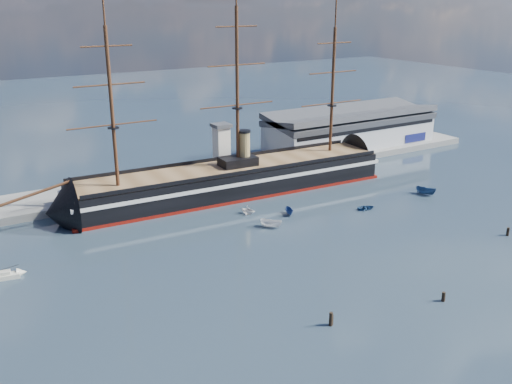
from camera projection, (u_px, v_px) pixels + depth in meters
ground at (273, 215)px, 142.93m from camera, size 600.00×600.00×0.00m
quay at (238, 173)px, 177.00m from camera, size 180.00×18.00×2.00m
warehouse at (350, 128)px, 201.10m from camera, size 63.00×21.00×11.60m
quay_tower at (222, 148)px, 168.00m from camera, size 5.00×5.00×15.00m
warship at (226, 181)px, 156.63m from camera, size 113.21×20.05×53.94m
sailboat at (0, 276)px, 110.08m from camera, size 7.23×3.19×11.18m
motorboat_a at (271, 228)px, 135.20m from camera, size 6.46×5.74×2.55m
motorboat_c at (289, 214)px, 143.36m from camera, size 5.31×3.41×2.00m
motorboat_d at (248, 214)px, 143.73m from camera, size 7.05×5.64×2.38m
motorboat_e at (366, 209)px, 146.87m from camera, size 1.79×3.05×1.33m
motorboat_f at (425, 195)px, 157.85m from camera, size 7.10×4.72×2.67m
piling_near_left at (331, 326)px, 94.73m from camera, size 0.64×0.64×3.15m
piling_near_mid at (443, 301)px, 102.34m from camera, size 0.64×0.64×2.50m
piling_far_right at (507, 236)px, 130.61m from camera, size 0.64×0.64×2.68m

